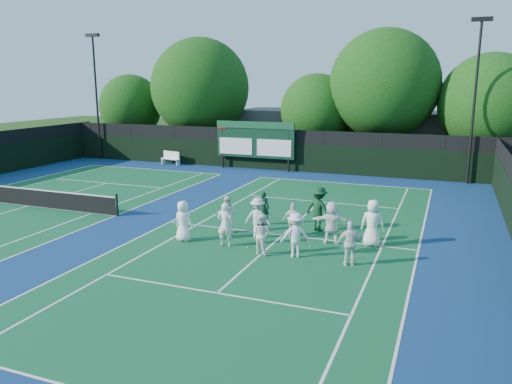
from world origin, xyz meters
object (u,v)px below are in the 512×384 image
(scoreboard, at_px, (255,140))
(tennis_net, at_px, (28,197))
(coach_left, at_px, (263,208))
(bench, at_px, (171,157))

(scoreboard, height_order, tennis_net, scoreboard)
(scoreboard, relative_size, coach_left, 3.85)
(tennis_net, height_order, bench, tennis_net)
(scoreboard, distance_m, coach_left, 14.63)
(tennis_net, bearing_deg, bench, 89.96)
(tennis_net, height_order, coach_left, coach_left)
(tennis_net, relative_size, bench, 6.62)
(bench, xyz_separation_m, coach_left, (12.65, -13.20, 0.22))
(bench, bearing_deg, scoreboard, 1.72)
(scoreboard, height_order, bench, scoreboard)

